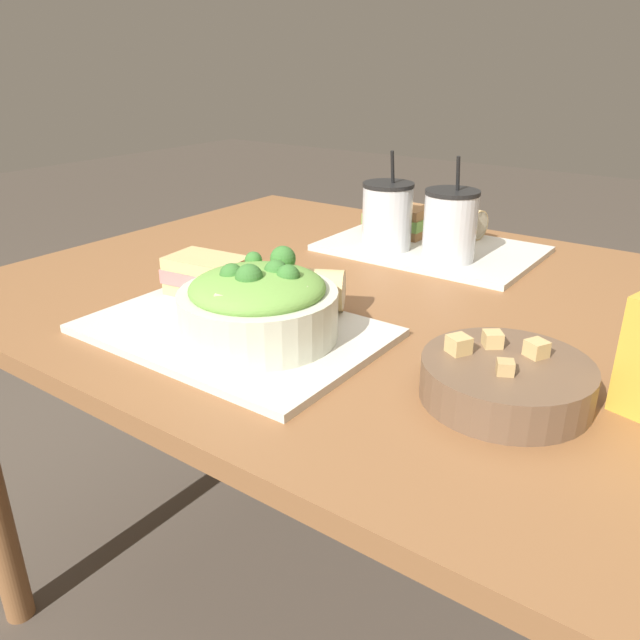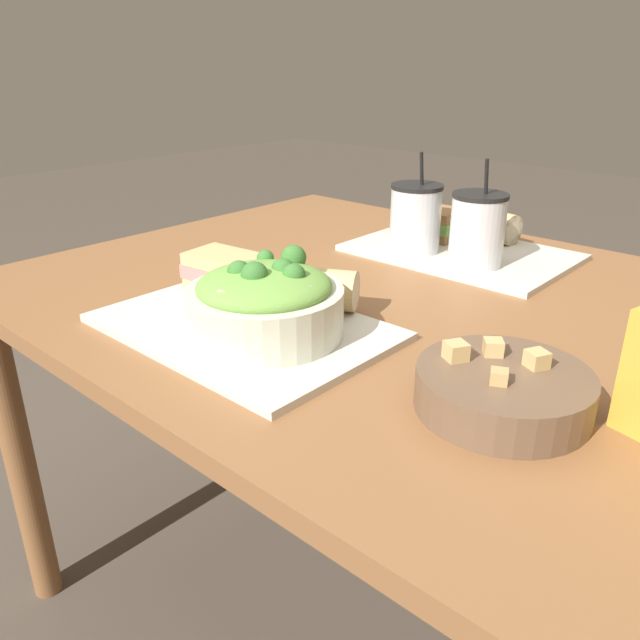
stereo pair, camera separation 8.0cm
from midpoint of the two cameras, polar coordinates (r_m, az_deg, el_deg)
ground_plane at (r=1.57m, az=5.35°, el=-24.27°), size 12.00×12.00×0.00m
dining_table at (r=1.17m, az=6.55°, el=-1.48°), size 1.25×1.04×0.76m
tray_near at (r=0.94m, az=-4.63°, el=-0.69°), size 0.43×0.30×0.01m
tray_far at (r=1.34m, az=14.41°, el=5.97°), size 0.43×0.30×0.01m
salad_bowl at (r=0.89m, az=-2.45°, el=1.66°), size 0.23×0.23×0.12m
soup_bowl at (r=0.77m, az=19.30°, el=-6.01°), size 0.21×0.21×0.07m
sandwich_near at (r=1.07m, az=-6.52°, el=4.36°), size 0.14×0.10×0.06m
baguette_near at (r=0.99m, az=0.80°, el=2.96°), size 0.19×0.14×0.07m
sandwich_far at (r=1.42m, az=11.75°, el=8.74°), size 0.14×0.10×0.06m
baguette_far at (r=1.43m, az=16.84°, el=8.31°), size 0.14×0.09×0.07m
drink_cup_dark at (r=1.30m, az=10.50°, el=8.95°), size 0.10×0.10×0.20m
drink_cup_red at (r=1.24m, az=16.02°, el=7.73°), size 0.10×0.10×0.20m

